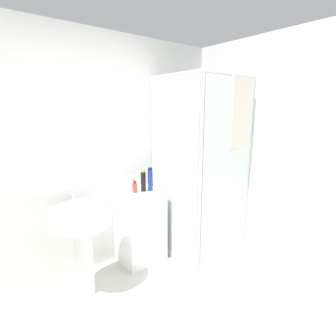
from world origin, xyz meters
The scene contains 9 objects.
wall_back centered at (0.00, 1.70, 1.25)m, with size 6.40×0.06×2.50m, color white.
wall_right centered at (1.70, 0.00, 1.25)m, with size 0.06×6.40×2.50m, color white.
shower_enclosure centered at (1.20, 1.17, 0.61)m, with size 0.83×0.86×2.09m.
vanity_cabinet centered at (0.53, 1.47, 0.42)m, with size 0.48×0.42×0.84m.
sink centered at (-0.19, 1.31, 0.68)m, with size 0.53×0.53×1.00m.
soap_dispenser centered at (0.47, 1.47, 0.89)m, with size 0.05×0.06×0.13m.
shampoo_bottle_tall_black centered at (0.57, 1.45, 0.96)m, with size 0.06×0.06×0.24m.
shampoo_bottle_blue centered at (0.65, 1.42, 0.97)m, with size 0.05×0.05×0.26m.
lotion_bottle_white centered at (0.49, 1.56, 0.91)m, with size 0.06×0.06×0.17m.
Camera 1 is at (-0.96, -0.89, 1.74)m, focal length 28.00 mm.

